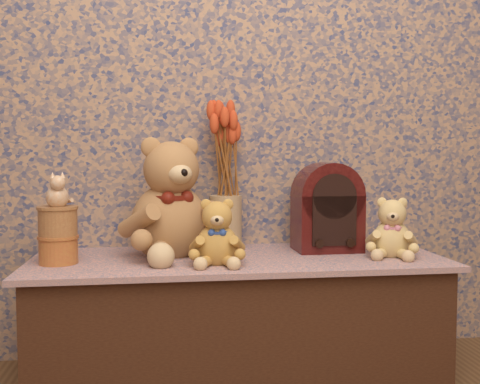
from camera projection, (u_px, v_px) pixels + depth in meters
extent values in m
cube|color=navy|center=(229.00, 36.00, 2.24)|extent=(3.00, 0.10, 2.60)
cube|color=#3B5478|center=(238.00, 317.00, 2.03)|extent=(1.48, 0.58, 0.45)
cylinder|color=tan|center=(226.00, 222.00, 2.17)|extent=(0.16, 0.16, 0.21)
cylinder|color=gold|center=(58.00, 250.00, 1.88)|extent=(0.15, 0.15, 0.09)
cylinder|color=tan|center=(58.00, 222.00, 1.88)|extent=(0.14, 0.14, 0.10)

